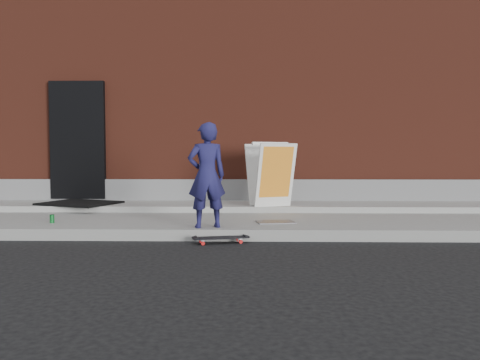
{
  "coord_description": "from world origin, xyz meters",
  "views": [
    {
      "loc": [
        0.71,
        -5.96,
        1.11
      ],
      "look_at": [
        0.56,
        0.8,
        0.75
      ],
      "focal_mm": 35.0,
      "sensor_mm": 36.0,
      "label": 1
    }
  ],
  "objects_px": {
    "skateboard": "(221,238)",
    "pizza_sign": "(271,174)",
    "soda_can": "(52,219)",
    "child": "(207,175)"
  },
  "relations": [
    {
      "from": "skateboard",
      "to": "pizza_sign",
      "type": "xyz_separation_m",
      "value": [
        0.72,
        2.1,
        0.73
      ]
    },
    {
      "from": "skateboard",
      "to": "soda_can",
      "type": "height_order",
      "value": "soda_can"
    },
    {
      "from": "child",
      "to": "soda_can",
      "type": "xyz_separation_m",
      "value": [
        -2.24,
        0.37,
        -0.64
      ]
    },
    {
      "from": "child",
      "to": "pizza_sign",
      "type": "relative_size",
      "value": 1.28
    },
    {
      "from": "skateboard",
      "to": "soda_can",
      "type": "xyz_separation_m",
      "value": [
        -2.44,
        0.69,
        0.15
      ]
    },
    {
      "from": "child",
      "to": "skateboard",
      "type": "height_order",
      "value": "child"
    },
    {
      "from": "child",
      "to": "soda_can",
      "type": "height_order",
      "value": "child"
    },
    {
      "from": "child",
      "to": "pizza_sign",
      "type": "xyz_separation_m",
      "value": [
        0.92,
        1.78,
        -0.05
      ]
    },
    {
      "from": "soda_can",
      "to": "child",
      "type": "bearing_deg",
      "value": -9.44
    },
    {
      "from": "pizza_sign",
      "to": "child",
      "type": "bearing_deg",
      "value": -117.47
    }
  ]
}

